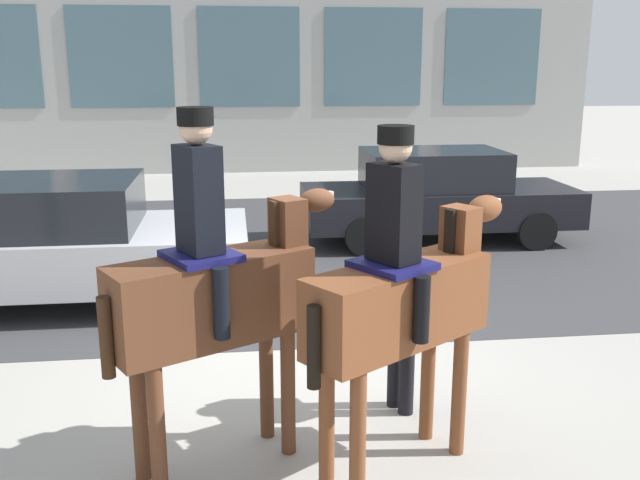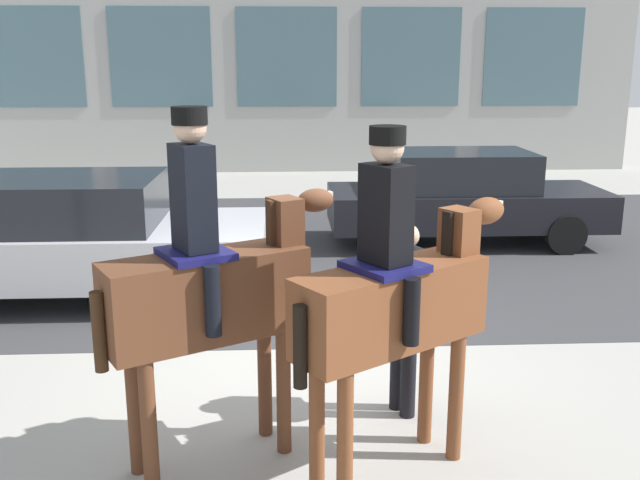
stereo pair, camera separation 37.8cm
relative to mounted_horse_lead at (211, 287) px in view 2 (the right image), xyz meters
name	(u,v)px [view 2 (the right image)]	position (x,y,z in m)	size (l,w,h in m)	color
ground_plane	(297,369)	(0.63, 1.59, -1.36)	(80.00, 80.00, 0.00)	#9E9B93
road_surface	(292,246)	(0.63, 6.34, -1.36)	(18.63, 8.50, 0.01)	#38383A
mounted_horse_lead	(211,287)	(0.00, 0.00, 0.00)	(1.70, 1.14, 2.62)	#59331E
mounted_horse_companion	(396,297)	(1.29, -0.20, -0.03)	(1.70, 1.29, 2.51)	brown
pedestrian_bystander	(404,305)	(1.50, 0.67, -0.39)	(0.77, 0.71, 1.65)	black
street_car_near_lane	(70,237)	(-2.15, 3.94, -0.58)	(4.80, 2.06, 1.54)	#B7B7BC
street_car_far_lane	(464,197)	(3.46, 6.46, -0.59)	(4.45, 1.78, 1.51)	black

